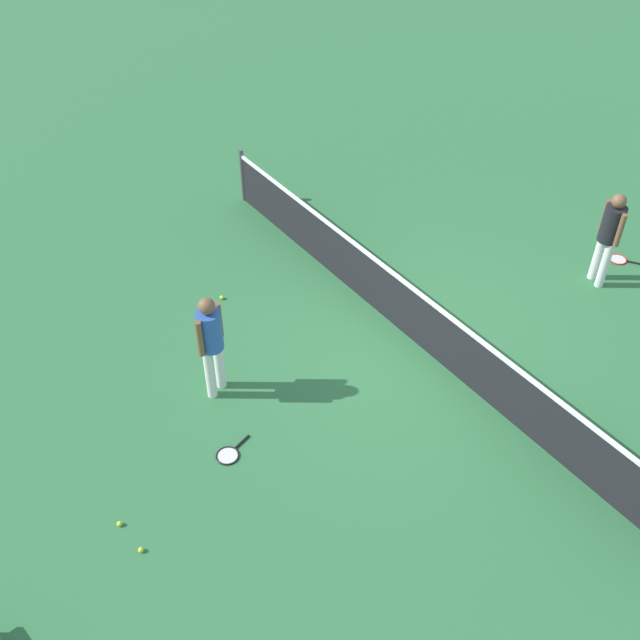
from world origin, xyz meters
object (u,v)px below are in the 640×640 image
Objects in this scene: tennis_racket_near_player at (229,454)px; tennis_racket_far_player at (619,260)px; player_near_side at (211,339)px; player_far_side at (610,232)px; tennis_ball_near_player at (222,298)px; tennis_ball_midcourt at (141,550)px; tennis_ball_by_net at (119,524)px.

tennis_racket_far_player is (0.32, 7.71, 0.00)m from tennis_racket_near_player.
player_near_side and player_far_side have the same top height.
tennis_ball_midcourt is at bearing -42.18° from tennis_ball_near_player.
tennis_ball_near_player is at bearing -117.23° from tennis_racket_far_player.
player_far_side is 8.58m from tennis_ball_by_net.
player_far_side is 1.30m from tennis_racket_far_player.
tennis_racket_near_player is at bearing 95.17° from tennis_ball_by_net.
tennis_racket_far_player is 6.91m from tennis_ball_near_player.
tennis_ball_near_player and tennis_ball_by_net have the same top height.
player_far_side is at bearing 76.29° from player_near_side.
player_far_side is 8.52m from tennis_ball_midcourt.
player_near_side is 2.86m from tennis_ball_midcourt.
tennis_ball_by_net reaches higher than tennis_racket_near_player.
tennis_ball_near_player reaches higher than tennis_racket_far_player.
player_near_side is 2.26m from tennis_ball_near_player.
player_far_side is at bearing 91.17° from tennis_ball_midcourt.
player_near_side reaches higher than tennis_ball_near_player.
player_near_side is 2.80× the size of tennis_racket_near_player.
tennis_racket_far_player is 9.34m from tennis_ball_by_net.
tennis_racket_near_player is 3.24m from tennis_ball_near_player.
tennis_racket_far_player is at bearing 78.78° from player_near_side.
player_far_side reaches higher than tennis_ball_midcourt.
player_near_side is 7.45m from tennis_racket_far_player.
tennis_racket_near_player is 1.70m from tennis_ball_midcourt.
tennis_ball_near_player is 4.68m from tennis_ball_midcourt.
player_near_side is 25.76× the size of tennis_ball_midcourt.
tennis_ball_near_player is at bearing 151.18° from tennis_racket_near_player.
player_far_side is at bearing 58.26° from tennis_ball_near_player.
player_far_side is at bearing 87.95° from tennis_ball_by_net.
tennis_ball_near_player is at bearing -121.74° from player_far_side.
tennis_ball_by_net is at bearing -173.73° from tennis_ball_midcourt.
tennis_ball_midcourt is at bearing 6.27° from tennis_ball_by_net.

